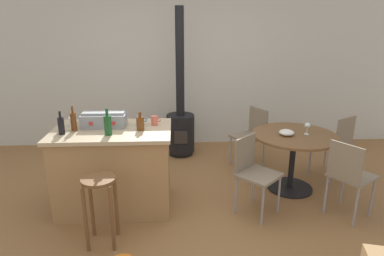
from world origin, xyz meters
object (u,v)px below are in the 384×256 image
(folding_chair_near, at_px, (349,173))
(wine_glass, at_px, (307,126))
(bottle_3, at_px, (61,126))
(cup_1, at_px, (155,120))
(kitchen_island, at_px, (115,168))
(cup_2, at_px, (140,120))
(wood_stove, at_px, (181,122))
(folding_chair_left, at_px, (251,133))
(bottle_0, at_px, (61,126))
(bottle_1, at_px, (74,121))
(cup_0, at_px, (73,122))
(serving_bowl, at_px, (287,132))
(bottle_2, at_px, (140,123))
(folding_chair_far, at_px, (336,141))
(dining_table, at_px, (293,147))
(wooden_stool, at_px, (100,197))
(bottle_4, at_px, (108,125))
(toolbox, at_px, (104,120))
(folding_chair_right, at_px, (253,169))

(folding_chair_near, bearing_deg, wine_glass, 108.32)
(bottle_3, xyz_separation_m, cup_1, (0.94, 0.28, -0.04))
(kitchen_island, bearing_deg, cup_2, 27.14)
(bottle_3, height_order, cup_1, bottle_3)
(wood_stove, xyz_separation_m, cup_1, (-0.31, -1.42, 0.45))
(folding_chair_near, distance_m, folding_chair_left, 1.60)
(bottle_0, distance_m, bottle_3, 0.08)
(wine_glass, bearing_deg, cup_2, -175.78)
(bottle_1, xyz_separation_m, cup_0, (-0.06, 0.17, -0.05))
(cup_2, bearing_deg, bottle_0, -164.48)
(wine_glass, bearing_deg, bottle_3, -170.85)
(folding_chair_near, height_order, serving_bowl, folding_chair_near)
(folding_chair_near, height_order, cup_0, cup_0)
(bottle_2, xyz_separation_m, serving_bowl, (1.72, 0.32, -0.24))
(folding_chair_far, height_order, bottle_3, bottle_3)
(kitchen_island, bearing_deg, folding_chair_near, -8.39)
(dining_table, distance_m, bottle_3, 2.71)
(bottle_2, bearing_deg, cup_1, 51.82)
(wine_glass, bearing_deg, serving_bowl, -173.89)
(bottle_2, bearing_deg, kitchen_island, 171.47)
(wooden_stool, xyz_separation_m, bottle_4, (0.02, 0.50, 0.55))
(toolbox, xyz_separation_m, bottle_2, (0.41, -0.14, -0.00))
(folding_chair_near, distance_m, toolbox, 2.70)
(folding_chair_near, height_order, wood_stove, wood_stove)
(folding_chair_left, bearing_deg, folding_chair_near, -63.29)
(cup_0, bearing_deg, serving_bowl, 2.94)
(folding_chair_far, xyz_separation_m, bottle_0, (-3.35, -0.70, 0.48))
(bottle_1, bearing_deg, folding_chair_right, -4.67)
(dining_table, xyz_separation_m, bottle_1, (-2.54, -0.33, 0.47))
(bottle_0, bearing_deg, toolbox, 21.91)
(bottle_1, bearing_deg, folding_chair_near, -6.68)
(kitchen_island, xyz_separation_m, toolbox, (-0.09, 0.09, 0.54))
(wooden_stool, height_order, wood_stove, wood_stove)
(bottle_1, bearing_deg, toolbox, 23.10)
(bottle_1, bearing_deg, wine_glass, 7.00)
(folding_chair_right, relative_size, bottle_0, 4.69)
(cup_2, xyz_separation_m, wine_glass, (2.00, 0.15, -0.14))
(dining_table, relative_size, folding_chair_far, 1.17)
(dining_table, bearing_deg, cup_0, -176.46)
(kitchen_island, xyz_separation_m, cup_0, (-0.45, 0.14, 0.51))
(folding_chair_near, relative_size, toolbox, 1.82)
(toolbox, relative_size, bottle_4, 1.70)
(cup_1, height_order, wine_glass, cup_1)
(cup_2, bearing_deg, bottle_1, -165.11)
(cup_1, bearing_deg, wooden_stool, -120.14)
(folding_chair_near, relative_size, wood_stove, 0.39)
(bottle_0, xyz_separation_m, bottle_3, (0.03, -0.08, 0.02))
(wine_glass, bearing_deg, folding_chair_far, 30.71)
(folding_chair_far, bearing_deg, cup_1, -168.37)
(cup_2, height_order, wine_glass, cup_2)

